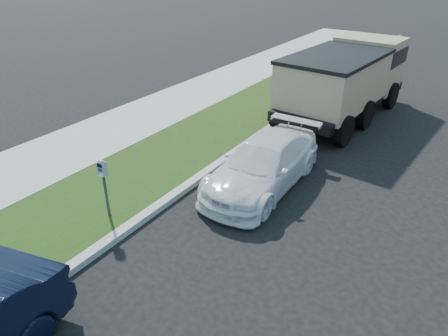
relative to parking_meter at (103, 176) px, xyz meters
The scene contains 5 objects.
ground 3.62m from the parking_meter, 18.07° to the left, with size 120.00×120.00×0.00m, color black.
streetside 4.00m from the parking_meter, 127.08° to the left, with size 6.12×50.00×0.15m.
parking_meter is the anchor object (origin of this frame).
white_wagon 4.08m from the parking_meter, 56.35° to the left, with size 1.80×4.43×1.29m, color white.
dump_truck 10.09m from the parking_meter, 77.02° to the left, with size 3.19×6.88×2.62m.
Camera 1 is at (3.18, -6.05, 5.52)m, focal length 32.00 mm.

